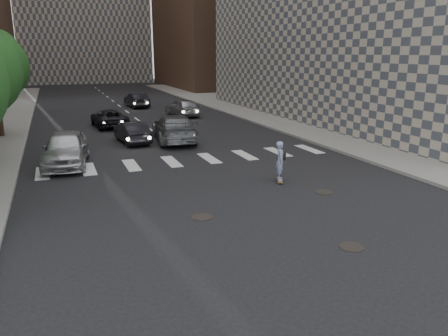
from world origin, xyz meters
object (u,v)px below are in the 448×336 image
object	(u,v)px
traffic_car_c	(109,118)
traffic_car_e	(137,100)
skateboarder	(280,161)
silver_sedan	(66,149)
traffic_car_a	(132,132)
traffic_car_d	(183,107)
traffic_car_b	(174,128)

from	to	relation	value
traffic_car_c	traffic_car_e	xyz separation A→B (m)	(4.02, 11.03, 0.08)
skateboarder	silver_sedan	size ratio (longest dim) A/B	0.36
skateboarder	silver_sedan	world-z (taller)	skateboarder
traffic_car_a	traffic_car_c	size ratio (longest dim) A/B	0.85
traffic_car_d	traffic_car_e	bearing A→B (deg)	-78.90
traffic_car_b	traffic_car_c	xyz separation A→B (m)	(-3.05, 6.97, -0.18)
silver_sedan	traffic_car_d	bearing A→B (deg)	63.22
traffic_car_b	traffic_car_e	bearing A→B (deg)	-86.37
silver_sedan	traffic_car_a	world-z (taller)	silver_sedan
silver_sedan	traffic_car_b	size ratio (longest dim) A/B	0.87
traffic_car_a	traffic_car_b	xyz separation A→B (m)	(2.50, -0.48, 0.17)
traffic_car_e	skateboarder	bearing A→B (deg)	85.73
skateboarder	traffic_car_b	size ratio (longest dim) A/B	0.31
silver_sedan	traffic_car_d	distance (m)	17.41
traffic_car_c	skateboarder	bearing A→B (deg)	101.79
traffic_car_a	traffic_car_d	size ratio (longest dim) A/B	0.88
traffic_car_a	traffic_car_c	bearing A→B (deg)	-90.93
silver_sedan	traffic_car_e	distance (m)	23.09
silver_sedan	traffic_car_e	xyz separation A→B (m)	(7.36, 21.89, -0.12)
skateboarder	traffic_car_e	world-z (taller)	skateboarder
traffic_car_a	traffic_car_c	xyz separation A→B (m)	(-0.55, 6.48, -0.01)
silver_sedan	traffic_car_c	xyz separation A→B (m)	(3.34, 10.85, -0.20)
traffic_car_a	traffic_car_d	world-z (taller)	traffic_car_d
traffic_car_b	traffic_car_c	world-z (taller)	traffic_car_b
traffic_car_c	traffic_car_d	size ratio (longest dim) A/B	1.03
skateboarder	traffic_car_d	size ratio (longest dim) A/B	0.39
traffic_car_c	traffic_car_e	size ratio (longest dim) A/B	1.06
traffic_car_a	traffic_car_d	xyz separation A→B (m)	(6.03, 9.94, 0.11)
silver_sedan	traffic_car_a	xyz separation A→B (m)	(3.89, 4.37, -0.19)
traffic_car_e	traffic_car_c	bearing A→B (deg)	63.88
traffic_car_c	traffic_car_e	world-z (taller)	traffic_car_e
traffic_car_d	traffic_car_a	bearing A→B (deg)	51.15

